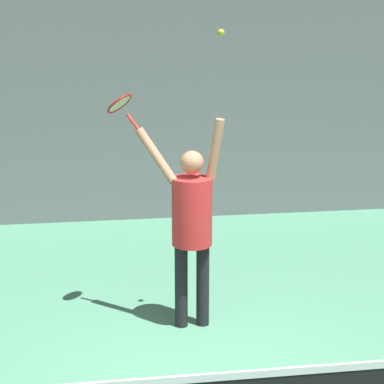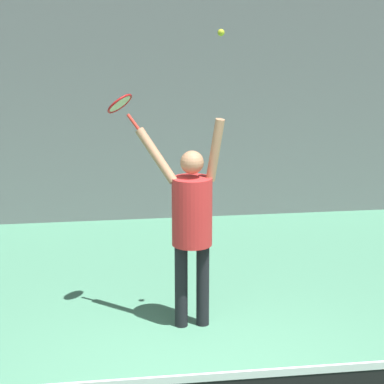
# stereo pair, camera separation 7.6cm
# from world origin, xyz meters

# --- Properties ---
(back_wall) EXTENTS (18.00, 0.10, 5.00)m
(back_wall) POSITION_xyz_m (0.00, 5.42, 2.50)
(back_wall) COLOR slate
(back_wall) RESTS_ON ground_plane
(tennis_player) EXTENTS (0.86, 0.50, 2.11)m
(tennis_player) POSITION_xyz_m (0.04, 1.56, 1.13)
(tennis_player) COLOR black
(tennis_player) RESTS_ON ground_plane
(tennis_racket) EXTENTS (0.37, 0.37, 0.36)m
(tennis_racket) POSITION_xyz_m (-0.61, 1.93, 2.20)
(tennis_racket) COLOR red
(tennis_ball) EXTENTS (0.06, 0.06, 0.06)m
(tennis_ball) POSITION_xyz_m (0.30, 1.51, 2.90)
(tennis_ball) COLOR #CCDB2D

